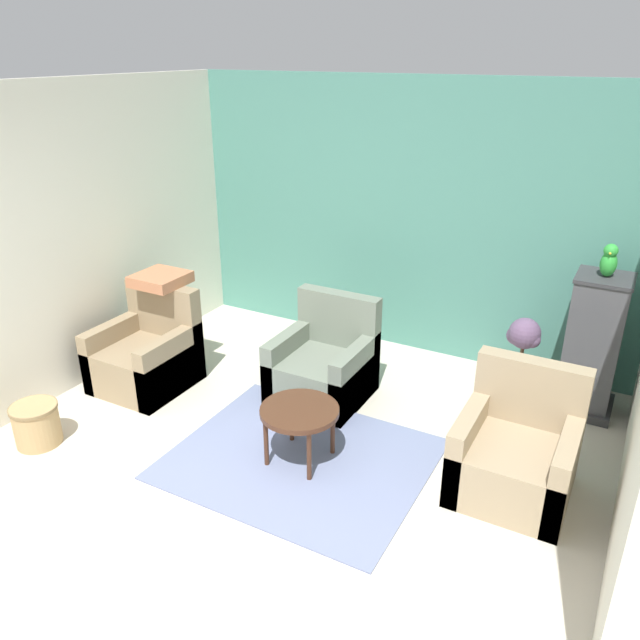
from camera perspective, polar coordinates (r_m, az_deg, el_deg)
ground_plane at (r=4.16m, az=-12.02°, el=-20.36°), size 20.00×20.00×0.00m
wall_back_accent at (r=6.18m, az=7.79°, el=9.08°), size 4.63×0.06×2.64m
wall_left at (r=6.05m, az=-19.55°, el=7.62°), size 0.06×3.40×2.64m
area_rug at (r=4.83m, az=-1.82°, el=-12.56°), size 1.87×1.55×0.01m
coffee_table at (r=4.61m, az=-1.88°, el=-8.62°), size 0.58×0.58×0.45m
armchair_left at (r=5.89m, az=-15.53°, el=-3.21°), size 0.77×0.78×0.89m
armchair_right at (r=4.60m, az=17.47°, el=-11.68°), size 0.77×0.78×0.89m
armchair_middle at (r=5.49m, az=0.37°, el=-4.33°), size 0.77×0.78×0.89m
birdcage at (r=5.63m, az=23.64°, el=-2.21°), size 0.49×0.49×1.21m
parrot at (r=5.37m, az=24.92°, el=4.92°), size 0.13×0.23×0.27m
potted_plant at (r=5.79m, az=17.97°, el=-2.78°), size 0.30×0.28×0.71m
wicker_basket at (r=5.38m, az=-24.51°, el=-8.58°), size 0.36×0.36×0.33m
throw_pillow at (r=5.82m, az=-14.38°, el=3.64°), size 0.43×0.43×0.10m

